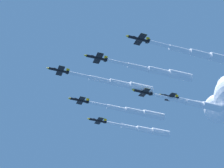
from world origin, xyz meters
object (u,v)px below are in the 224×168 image
(jet_port_inner, at_px, (159,71))
(jet_starboard_mid, at_px, (144,130))
(jet_lead, at_px, (120,84))
(jet_starboard_outer, at_px, (223,108))
(jet_starboard_inner, at_px, (135,112))
(jet_port_outer, at_px, (194,103))
(jet_port_mid, at_px, (201,54))

(jet_port_inner, relative_size, jet_starboard_mid, 1.08)
(jet_lead, relative_size, jet_starboard_outer, 1.01)
(jet_lead, bearing_deg, jet_starboard_outer, -105.94)
(jet_starboard_inner, bearing_deg, jet_port_outer, -136.27)
(jet_port_inner, distance_m, jet_port_mid, 18.71)
(jet_starboard_inner, bearing_deg, jet_lead, 124.20)
(jet_port_mid, relative_size, jet_port_outer, 1.04)
(jet_port_inner, distance_m, jet_starboard_mid, 45.23)
(jet_lead, relative_size, jet_port_mid, 1.04)
(jet_port_mid, relative_size, jet_starboard_outer, 0.97)
(jet_port_mid, bearing_deg, jet_starboard_inner, 0.49)
(jet_port_outer, xyz_separation_m, jet_starboard_outer, (-4.48, -14.49, 0.73))
(jet_lead, relative_size, jet_starboard_inner, 1.02)
(jet_port_inner, distance_m, jet_starboard_outer, 41.98)
(jet_port_mid, distance_m, jet_starboard_outer, 39.30)
(jet_lead, height_order, jet_starboard_mid, jet_lead)
(jet_port_inner, bearing_deg, jet_starboard_mid, -29.04)
(jet_lead, xyz_separation_m, jet_starboard_outer, (-14.22, -49.79, -1.51))
(jet_port_inner, bearing_deg, jet_lead, 24.23)
(jet_lead, distance_m, jet_port_outer, 36.69)
(jet_port_mid, height_order, jet_starboard_outer, jet_starboard_outer)
(jet_starboard_inner, bearing_deg, jet_starboard_mid, -51.86)
(jet_starboard_mid, bearing_deg, jet_port_mid, 166.27)
(jet_starboard_inner, relative_size, jet_port_mid, 1.02)
(jet_port_outer, distance_m, jet_starboard_outer, 15.19)
(jet_starboard_mid, bearing_deg, jet_starboard_inner, 128.14)
(jet_starboard_inner, xyz_separation_m, jet_starboard_mid, (11.12, -14.16, 1.50))
(jet_starboard_mid, bearing_deg, jet_lead, 126.11)
(jet_port_inner, height_order, jet_starboard_inner, jet_starboard_inner)
(jet_lead, height_order, jet_port_outer, jet_lead)
(jet_starboard_inner, xyz_separation_m, jet_port_mid, (-45.23, -0.39, 0.42))
(jet_port_mid, distance_m, jet_starboard_mid, 58.01)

